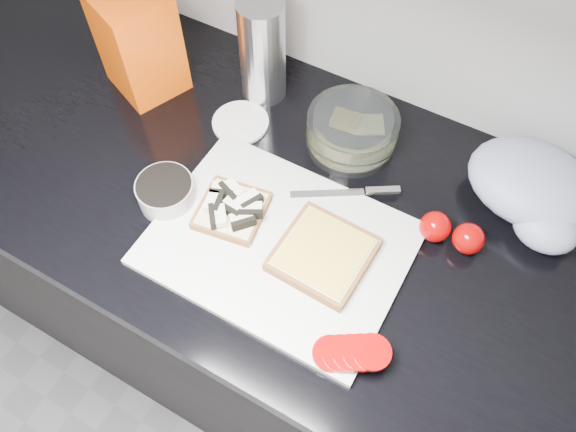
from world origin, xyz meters
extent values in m
cube|color=black|center=(0.00, 1.20, 0.43)|extent=(3.50, 0.60, 0.86)
cube|color=black|center=(0.00, 1.20, 0.88)|extent=(3.50, 0.64, 0.04)
cube|color=silver|center=(0.03, 1.10, 0.91)|extent=(0.40, 0.30, 0.01)
cube|color=beige|center=(-0.07, 1.12, 0.92)|extent=(0.12, 0.12, 0.01)
cube|color=white|center=(-0.10, 1.14, 0.93)|extent=(0.04, 0.03, 0.01)
cube|color=black|center=(-0.10, 1.14, 0.93)|extent=(0.04, 0.02, 0.02)
cube|color=white|center=(-0.08, 1.14, 0.94)|extent=(0.04, 0.03, 0.01)
cube|color=black|center=(-0.08, 1.14, 0.94)|extent=(0.04, 0.02, 0.02)
cube|color=white|center=(-0.05, 1.14, 0.93)|extent=(0.03, 0.04, 0.01)
cube|color=black|center=(-0.05, 1.14, 0.93)|extent=(0.03, 0.04, 0.02)
cube|color=white|center=(-0.10, 1.11, 0.94)|extent=(0.03, 0.04, 0.01)
cube|color=black|center=(-0.10, 1.11, 0.94)|extent=(0.02, 0.04, 0.02)
cube|color=white|center=(-0.06, 1.12, 0.93)|extent=(0.04, 0.02, 0.01)
cube|color=black|center=(-0.06, 1.12, 0.93)|extent=(0.04, 0.01, 0.02)
cube|color=white|center=(-0.04, 1.10, 0.93)|extent=(0.04, 0.04, 0.01)
cube|color=black|center=(-0.04, 1.10, 0.93)|extent=(0.03, 0.04, 0.02)
cube|color=white|center=(-0.07, 1.09, 0.94)|extent=(0.04, 0.04, 0.01)
cube|color=black|center=(-0.07, 1.09, 0.94)|extent=(0.03, 0.04, 0.02)
cube|color=white|center=(-0.04, 1.12, 0.94)|extent=(0.04, 0.04, 0.01)
cube|color=black|center=(-0.04, 1.12, 0.94)|extent=(0.04, 0.03, 0.02)
cube|color=beige|center=(0.10, 1.12, 0.92)|extent=(0.14, 0.14, 0.02)
cube|color=gold|center=(0.10, 1.12, 0.93)|extent=(0.12, 0.12, 0.00)
cylinder|color=#9B0303|center=(0.18, 0.98, 0.92)|extent=(0.06, 0.06, 0.01)
cylinder|color=#9B0303|center=(0.20, 0.99, 0.92)|extent=(0.06, 0.06, 0.01)
cylinder|color=#9B0303|center=(0.21, 0.99, 0.92)|extent=(0.06, 0.06, 0.01)
cylinder|color=#9B0303|center=(0.22, 1.00, 0.93)|extent=(0.07, 0.07, 0.01)
cylinder|color=#9B0303|center=(0.23, 1.01, 0.93)|extent=(0.07, 0.07, 0.01)
cube|color=silver|center=(0.05, 1.23, 0.91)|extent=(0.11, 0.08, 0.00)
cube|color=silver|center=(0.13, 1.28, 0.92)|extent=(0.06, 0.04, 0.01)
cylinder|color=#9FA4A4|center=(-0.18, 1.09, 0.92)|extent=(0.10, 0.10, 0.05)
cylinder|color=black|center=(-0.18, 1.09, 0.94)|extent=(0.09, 0.09, 0.01)
cylinder|color=white|center=(-0.17, 1.30, 0.90)|extent=(0.12, 0.12, 0.01)
cylinder|color=silver|center=(0.03, 1.36, 0.93)|extent=(0.16, 0.16, 0.07)
cube|color=gold|center=(0.02, 1.35, 0.93)|extent=(0.05, 0.04, 0.04)
cube|color=#DED684|center=(0.06, 1.37, 0.92)|extent=(0.07, 0.07, 0.01)
cube|color=#FA5704|center=(-0.38, 1.30, 1.00)|extent=(0.16, 0.16, 0.20)
cylinder|color=silver|center=(-0.17, 1.39, 1.00)|extent=(0.08, 0.08, 0.20)
ellipsoid|color=#9BA6BF|center=(0.34, 1.39, 0.95)|extent=(0.23, 0.19, 0.09)
ellipsoid|color=#9BA6BF|center=(0.39, 1.32, 0.93)|extent=(0.11, 0.09, 0.07)
sphere|color=#9B0303|center=(0.24, 1.25, 0.93)|extent=(0.05, 0.05, 0.05)
sphere|color=#9B0303|center=(0.29, 1.25, 0.93)|extent=(0.05, 0.05, 0.05)
camera|label=1|loc=(0.26, 0.73, 1.69)|focal=35.00mm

